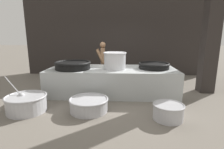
{
  "coord_description": "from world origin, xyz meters",
  "views": [
    {
      "loc": [
        0.27,
        -5.34,
        1.77
      ],
      "look_at": [
        0.0,
        0.0,
        0.6
      ],
      "focal_mm": 28.0,
      "sensor_mm": 36.0,
      "label": 1
    }
  ],
  "objects": [
    {
      "name": "prep_bowl_meat",
      "position": [
        1.31,
        -1.77,
        0.19
      ],
      "size": [
        0.67,
        0.67,
        0.35
      ],
      "color": "#B7B7BC",
      "rests_on": "ground_plane"
    },
    {
      "name": "ground_plane",
      "position": [
        0.0,
        0.0,
        0.0
      ],
      "size": [
        60.0,
        60.0,
        0.0
      ],
      "primitive_type": "plane",
      "color": "slate"
    },
    {
      "name": "support_pillar",
      "position": [
        3.03,
        0.29,
        1.92
      ],
      "size": [
        0.43,
        0.43,
        3.83
      ],
      "primitive_type": "cube",
      "color": "#2D2826",
      "rests_on": "ground_plane"
    },
    {
      "name": "stock_pot",
      "position": [
        0.09,
        -0.13,
        1.07
      ],
      "size": [
        0.69,
        0.69,
        0.51
      ],
      "color": "silver",
      "rests_on": "hearth_platform"
    },
    {
      "name": "cook",
      "position": [
        -0.41,
        1.19,
        0.85
      ],
      "size": [
        0.39,
        0.59,
        1.57
      ],
      "rotation": [
        0.0,
        0.0,
        3.23
      ],
      "color": "#8C6647",
      "rests_on": "ground_plane"
    },
    {
      "name": "giant_wok_far",
      "position": [
        1.29,
        0.02,
        0.89
      ],
      "size": [
        0.96,
        0.96,
        0.18
      ],
      "color": "black",
      "rests_on": "hearth_platform"
    },
    {
      "name": "prep_bowl_vegetables",
      "position": [
        -1.97,
        -1.52,
        0.22
      ],
      "size": [
        1.17,
        0.95,
        0.79
      ],
      "color": "#B7B7BC",
      "rests_on": "ground_plane"
    },
    {
      "name": "back_wall",
      "position": [
        0.0,
        2.84,
        1.92
      ],
      "size": [
        8.25,
        0.24,
        3.83
      ],
      "primitive_type": "cube",
      "color": "#2D2826",
      "rests_on": "ground_plane"
    },
    {
      "name": "hearth_platform",
      "position": [
        0.0,
        0.0,
        0.4
      ],
      "size": [
        3.91,
        1.52,
        0.8
      ],
      "color": "#B2B7B7",
      "rests_on": "ground_plane"
    },
    {
      "name": "prep_bowl_extra",
      "position": [
        -0.48,
        -1.43,
        0.18
      ],
      "size": [
        0.94,
        0.94,
        0.32
      ],
      "color": "#B7B7BC",
      "rests_on": "ground_plane"
    },
    {
      "name": "giant_wok_near",
      "position": [
        -1.18,
        -0.18,
        0.92
      ],
      "size": [
        1.09,
        1.09,
        0.23
      ],
      "color": "black",
      "rests_on": "hearth_platform"
    }
  ]
}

